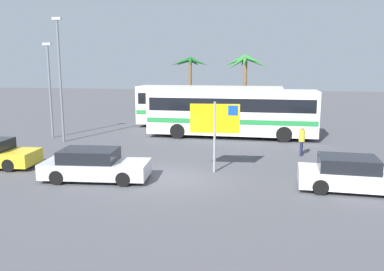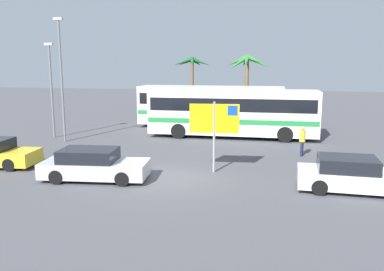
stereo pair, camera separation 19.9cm
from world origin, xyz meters
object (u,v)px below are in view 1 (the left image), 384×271
(bus_front_coach, at_px, (231,111))
(car_white, at_px, (352,175))
(ferry_sign, at_px, (216,121))
(car_silver, at_px, (94,165))
(bus_rear_coach, at_px, (209,104))
(pedestrian_near_sign, at_px, (302,138))

(bus_front_coach, bearing_deg, car_white, -62.33)
(bus_front_coach, bearing_deg, ferry_sign, -89.64)
(ferry_sign, bearing_deg, car_silver, -160.83)
(bus_rear_coach, distance_m, ferry_sign, 13.08)
(bus_rear_coach, distance_m, pedestrian_near_sign, 10.82)
(bus_rear_coach, height_order, pedestrian_near_sign, bus_rear_coach)
(bus_front_coach, distance_m, car_white, 12.03)
(car_silver, bearing_deg, bus_rear_coach, 74.12)
(bus_front_coach, relative_size, car_silver, 2.42)
(pedestrian_near_sign, bearing_deg, ferry_sign, -120.53)
(bus_rear_coach, distance_m, car_silver, 15.33)
(car_silver, relative_size, car_white, 1.09)
(bus_rear_coach, bearing_deg, bus_front_coach, -62.45)
(bus_front_coach, bearing_deg, car_silver, -113.45)
(bus_front_coach, distance_m, car_silver, 12.13)
(bus_rear_coach, xyz_separation_m, car_white, (7.63, -14.56, -1.15))
(ferry_sign, distance_m, car_white, 6.00)
(bus_rear_coach, xyz_separation_m, car_silver, (-2.74, -15.04, -1.15))
(car_silver, bearing_deg, ferry_sign, 18.26)
(bus_front_coach, relative_size, car_white, 2.62)
(car_white, relative_size, pedestrian_near_sign, 2.61)
(ferry_sign, bearing_deg, bus_front_coach, 85.73)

